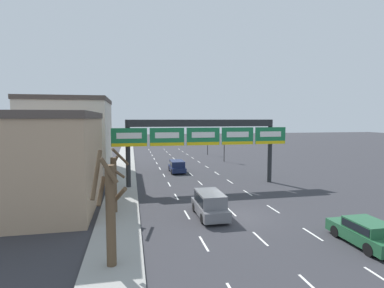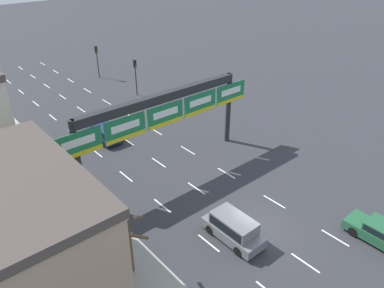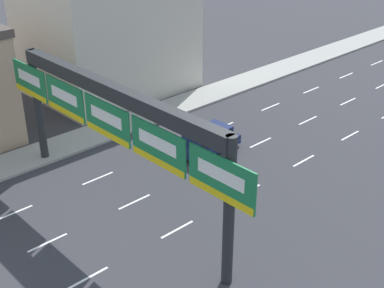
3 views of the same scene
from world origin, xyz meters
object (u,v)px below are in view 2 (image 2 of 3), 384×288
car_green (381,232)px  traffic_light_mid_block (135,70)px  sign_gantry (163,110)px  suv_grey (233,227)px  traffic_light_near_gantry (97,55)px  tree_bare_second (129,241)px  suv_navy (105,132)px

car_green → traffic_light_mid_block: (2.11, 31.46, 2.42)m
car_green → sign_gantry: bearing=107.9°
sign_gantry → suv_grey: sign_gantry is taller
traffic_light_near_gantry → traffic_light_mid_block: size_ratio=0.99×
tree_bare_second → suv_grey: bearing=-15.8°
car_green → traffic_light_mid_block: 31.62m
traffic_light_near_gantry → traffic_light_mid_block: traffic_light_mid_block is taller
suv_grey → suv_navy: size_ratio=1.06×
car_green → suv_grey: size_ratio=0.97×
traffic_light_mid_block → traffic_light_near_gantry: bearing=92.3°
suv_navy → car_green: bearing=-74.4°
sign_gantry → tree_bare_second: sign_gantry is taller
sign_gantry → car_green: (5.15, -15.92, -4.57)m
car_green → traffic_light_near_gantry: size_ratio=0.95×
sign_gantry → suv_grey: bearing=-100.6°
car_green → tree_bare_second: size_ratio=0.88×
sign_gantry → tree_bare_second: (-8.30, -7.86, -2.87)m
suv_navy → traffic_light_mid_block: (8.71, 7.79, 2.33)m
sign_gantry → traffic_light_near_gantry: (6.91, 24.53, -2.19)m
car_green → suv_navy: bearing=105.6°
suv_grey → traffic_light_near_gantry: (8.72, 34.22, 2.17)m
suv_navy → traffic_light_near_gantry: 18.88m
car_green → suv_grey: bearing=138.2°
suv_grey → car_green: bearing=-41.8°
tree_bare_second → traffic_light_near_gantry: bearing=64.8°
traffic_light_near_gantry → suv_navy: bearing=-116.5°
sign_gantry → traffic_light_near_gantry: sign_gantry is taller
suv_navy → tree_bare_second: 17.12m
suv_grey → traffic_light_mid_block: size_ratio=0.96×
sign_gantry → car_green: size_ratio=4.34×
tree_bare_second → suv_navy: bearing=66.3°
tree_bare_second → car_green: bearing=-30.9°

